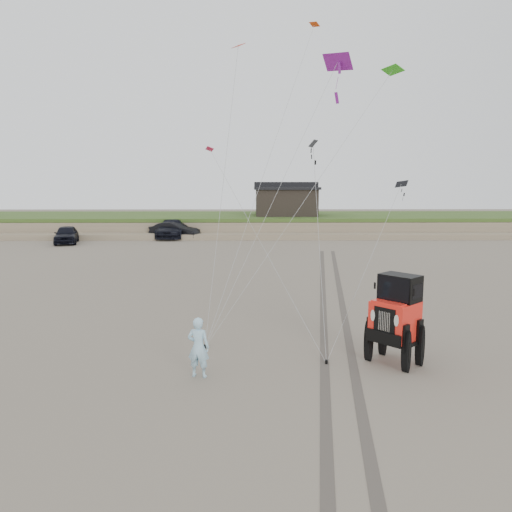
{
  "coord_description": "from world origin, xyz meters",
  "views": [
    {
      "loc": [
        -1.66,
        -13.63,
        5.08
      ],
      "look_at": [
        -1.45,
        3.0,
        2.6
      ],
      "focal_mm": 35.0,
      "sensor_mm": 36.0,
      "label": 1
    }
  ],
  "objects_px": {
    "man": "(198,347)",
    "truck_c": "(172,228)",
    "truck_a": "(66,235)",
    "cabin": "(286,200)",
    "jeep": "(395,329)",
    "truck_b": "(175,230)"
  },
  "relations": [
    {
      "from": "man",
      "to": "jeep",
      "type": "bearing_deg",
      "value": -157.59
    },
    {
      "from": "cabin",
      "to": "jeep",
      "type": "height_order",
      "value": "cabin"
    },
    {
      "from": "truck_a",
      "to": "cabin",
      "type": "bearing_deg",
      "value": 11.4
    },
    {
      "from": "truck_b",
      "to": "truck_c",
      "type": "distance_m",
      "value": 0.81
    },
    {
      "from": "cabin",
      "to": "man",
      "type": "relative_size",
      "value": 3.98
    },
    {
      "from": "truck_a",
      "to": "truck_b",
      "type": "height_order",
      "value": "truck_b"
    },
    {
      "from": "truck_a",
      "to": "jeep",
      "type": "relative_size",
      "value": 0.8
    },
    {
      "from": "truck_a",
      "to": "truck_c",
      "type": "height_order",
      "value": "truck_c"
    },
    {
      "from": "man",
      "to": "truck_b",
      "type": "bearing_deg",
      "value": -67.64
    },
    {
      "from": "truck_c",
      "to": "jeep",
      "type": "xyz_separation_m",
      "value": [
        11.14,
        -32.18,
        0.15
      ]
    },
    {
      "from": "cabin",
      "to": "truck_b",
      "type": "bearing_deg",
      "value": -151.1
    },
    {
      "from": "truck_a",
      "to": "man",
      "type": "distance_m",
      "value": 32.13
    },
    {
      "from": "truck_c",
      "to": "man",
      "type": "distance_m",
      "value": 33.58
    },
    {
      "from": "jeep",
      "to": "truck_c",
      "type": "bearing_deg",
      "value": 156.7
    },
    {
      "from": "jeep",
      "to": "truck_b",
      "type": "bearing_deg",
      "value": 156.59
    },
    {
      "from": "man",
      "to": "truck_c",
      "type": "bearing_deg",
      "value": -67.31
    },
    {
      "from": "cabin",
      "to": "truck_a",
      "type": "height_order",
      "value": "cabin"
    },
    {
      "from": "cabin",
      "to": "truck_a",
      "type": "xyz_separation_m",
      "value": [
        -18.94,
        -9.15,
        -2.5
      ]
    },
    {
      "from": "truck_c",
      "to": "truck_a",
      "type": "bearing_deg",
      "value": -152.03
    },
    {
      "from": "truck_a",
      "to": "truck_b",
      "type": "relative_size",
      "value": 0.96
    },
    {
      "from": "truck_a",
      "to": "truck_b",
      "type": "xyz_separation_m",
      "value": [
        8.52,
        3.4,
        0.01
      ]
    },
    {
      "from": "truck_a",
      "to": "man",
      "type": "bearing_deg",
      "value": -78.7
    }
  ]
}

